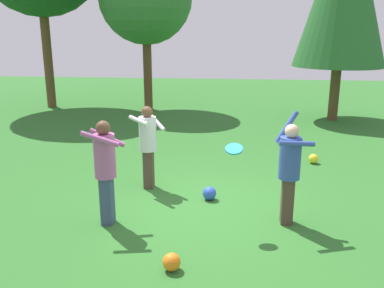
{
  "coord_description": "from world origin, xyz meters",
  "views": [
    {
      "loc": [
        0.5,
        -6.82,
        3.07
      ],
      "look_at": [
        -0.26,
        0.4,
        1.05
      ],
      "focal_mm": 38.59,
      "sensor_mm": 36.0,
      "label": 1
    }
  ],
  "objects_px": {
    "person_thrower": "(290,166)",
    "person_bystander": "(148,140)",
    "person_catcher": "(105,164)",
    "frisbee": "(234,149)",
    "ball_yellow": "(313,159)",
    "ball_orange": "(172,262)",
    "ball_blue": "(209,193)"
  },
  "relations": [
    {
      "from": "person_bystander",
      "to": "frisbee",
      "type": "distance_m",
      "value": 2.33
    },
    {
      "from": "person_bystander",
      "to": "person_thrower",
      "type": "bearing_deg",
      "value": 15.92
    },
    {
      "from": "person_catcher",
      "to": "ball_blue",
      "type": "height_order",
      "value": "person_catcher"
    },
    {
      "from": "ball_yellow",
      "to": "ball_blue",
      "type": "xyz_separation_m",
      "value": [
        -2.32,
        -2.43,
        0.01
      ]
    },
    {
      "from": "person_bystander",
      "to": "ball_yellow",
      "type": "bearing_deg",
      "value": 71.66
    },
    {
      "from": "ball_orange",
      "to": "person_catcher",
      "type": "bearing_deg",
      "value": 134.67
    },
    {
      "from": "frisbee",
      "to": "ball_yellow",
      "type": "relative_size",
      "value": 1.29
    },
    {
      "from": "person_thrower",
      "to": "ball_orange",
      "type": "relative_size",
      "value": 7.57
    },
    {
      "from": "person_thrower",
      "to": "ball_blue",
      "type": "height_order",
      "value": "person_thrower"
    },
    {
      "from": "person_catcher",
      "to": "ball_orange",
      "type": "relative_size",
      "value": 7.09
    },
    {
      "from": "frisbee",
      "to": "ball_orange",
      "type": "relative_size",
      "value": 1.22
    },
    {
      "from": "person_thrower",
      "to": "person_bystander",
      "type": "distance_m",
      "value": 2.88
    },
    {
      "from": "person_bystander",
      "to": "ball_orange",
      "type": "distance_m",
      "value": 3.15
    },
    {
      "from": "person_catcher",
      "to": "ball_yellow",
      "type": "xyz_separation_m",
      "value": [
        3.9,
        3.57,
        -0.91
      ]
    },
    {
      "from": "frisbee",
      "to": "ball_orange",
      "type": "height_order",
      "value": "frisbee"
    },
    {
      "from": "frisbee",
      "to": "ball_blue",
      "type": "relative_size",
      "value": 1.16
    },
    {
      "from": "ball_yellow",
      "to": "ball_blue",
      "type": "height_order",
      "value": "ball_blue"
    },
    {
      "from": "person_thrower",
      "to": "person_bystander",
      "type": "height_order",
      "value": "person_thrower"
    },
    {
      "from": "ball_orange",
      "to": "frisbee",
      "type": "bearing_deg",
      "value": 59.48
    },
    {
      "from": "person_thrower",
      "to": "person_bystander",
      "type": "xyz_separation_m",
      "value": [
        -2.56,
        1.32,
        -0.01
      ]
    },
    {
      "from": "person_thrower",
      "to": "person_catcher",
      "type": "xyz_separation_m",
      "value": [
        -2.9,
        -0.32,
        0.03
      ]
    },
    {
      "from": "ball_orange",
      "to": "ball_yellow",
      "type": "relative_size",
      "value": 1.06
    },
    {
      "from": "ball_orange",
      "to": "ball_yellow",
      "type": "bearing_deg",
      "value": 61.15
    },
    {
      "from": "person_bystander",
      "to": "ball_orange",
      "type": "bearing_deg",
      "value": -29.5
    },
    {
      "from": "person_catcher",
      "to": "frisbee",
      "type": "bearing_deg",
      "value": -0.0
    },
    {
      "from": "person_thrower",
      "to": "person_catcher",
      "type": "relative_size",
      "value": 1.07
    },
    {
      "from": "person_thrower",
      "to": "ball_blue",
      "type": "xyz_separation_m",
      "value": [
        -1.31,
        0.82,
        -0.86
      ]
    },
    {
      "from": "person_thrower",
      "to": "ball_blue",
      "type": "relative_size",
      "value": 7.23
    },
    {
      "from": "person_catcher",
      "to": "person_thrower",
      "type": "bearing_deg",
      "value": 4.53
    },
    {
      "from": "ball_orange",
      "to": "ball_blue",
      "type": "bearing_deg",
      "value": 81.81
    },
    {
      "from": "ball_yellow",
      "to": "person_catcher",
      "type": "bearing_deg",
      "value": -137.56
    },
    {
      "from": "frisbee",
      "to": "person_catcher",
      "type": "bearing_deg",
      "value": -178.33
    }
  ]
}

